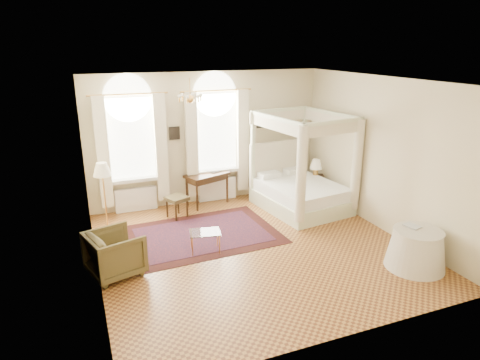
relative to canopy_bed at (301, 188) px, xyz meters
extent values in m
plane|color=#A87131|center=(-1.94, -1.54, -0.54)|extent=(6.00, 6.00, 0.00)
plane|color=beige|center=(-1.94, 1.46, 1.11)|extent=(6.00, 0.00, 6.00)
plane|color=beige|center=(-1.94, -4.54, 1.11)|extent=(6.00, 0.00, 6.00)
plane|color=beige|center=(-4.94, -1.54, 1.11)|extent=(0.00, 6.00, 6.00)
plane|color=beige|center=(1.06, -1.54, 1.11)|extent=(0.00, 6.00, 6.00)
plane|color=white|center=(-1.94, -1.54, 2.76)|extent=(6.00, 6.00, 0.00)
cube|color=white|center=(-3.84, 1.43, 1.26)|extent=(1.10, 0.04, 1.90)
cylinder|color=white|center=(-3.84, 1.43, 2.21)|extent=(1.10, 0.04, 1.10)
cube|color=white|center=(-3.84, 1.34, 0.27)|extent=(1.32, 0.24, 0.08)
cube|color=beige|center=(-4.51, 1.26, 1.01)|extent=(0.28, 0.14, 2.60)
cube|color=beige|center=(-3.17, 1.26, 1.01)|extent=(0.28, 0.14, 2.60)
cube|color=white|center=(-3.84, 1.36, -0.24)|extent=(1.00, 0.12, 0.58)
cube|color=white|center=(-1.74, 1.43, 1.26)|extent=(1.10, 0.04, 1.90)
cylinder|color=white|center=(-1.74, 1.43, 2.21)|extent=(1.10, 0.04, 1.10)
cube|color=white|center=(-1.74, 1.34, 0.27)|extent=(1.32, 0.24, 0.08)
cube|color=beige|center=(-2.41, 1.26, 1.01)|extent=(0.28, 0.14, 2.60)
cube|color=beige|center=(-1.07, 1.26, 1.01)|extent=(0.28, 0.14, 2.60)
cube|color=white|center=(-1.74, 1.36, -0.24)|extent=(1.00, 0.12, 0.58)
cylinder|color=gold|center=(-2.84, -0.34, 2.56)|extent=(0.02, 0.02, 0.40)
sphere|color=gold|center=(-2.84, -0.34, 2.34)|extent=(0.16, 0.16, 0.16)
sphere|color=beige|center=(-2.62, -0.34, 2.41)|extent=(0.07, 0.07, 0.07)
sphere|color=beige|center=(-2.73, -0.15, 2.41)|extent=(0.07, 0.07, 0.07)
sphere|color=beige|center=(-2.95, -0.15, 2.41)|extent=(0.07, 0.07, 0.07)
sphere|color=beige|center=(-3.06, -0.34, 2.41)|extent=(0.07, 0.07, 0.07)
sphere|color=beige|center=(-2.95, -0.53, 2.41)|extent=(0.07, 0.07, 0.07)
sphere|color=beige|center=(-2.73, -0.53, 2.41)|extent=(0.07, 0.07, 0.07)
cube|color=black|center=(-2.79, 1.43, 1.31)|extent=(0.26, 0.03, 0.32)
cube|color=black|center=(-0.49, 1.43, 1.41)|extent=(0.22, 0.03, 0.26)
cube|color=beige|center=(0.00, 0.01, -0.36)|extent=(2.00, 2.35, 0.36)
cube|color=white|center=(0.00, 0.01, -0.03)|extent=(1.89, 2.23, 0.28)
cube|color=beige|center=(-0.14, 1.03, 0.37)|extent=(1.72, 0.32, 1.22)
cube|color=beige|center=(-0.93, 0.90, 0.63)|extent=(0.10, 0.10, 2.33)
cube|color=beige|center=(0.65, 1.12, 0.63)|extent=(0.10, 0.10, 2.33)
cube|color=beige|center=(-0.66, -1.09, 0.63)|extent=(0.10, 0.10, 2.33)
cube|color=beige|center=(0.93, -0.87, 0.63)|extent=(0.10, 0.10, 2.33)
cube|color=beige|center=(-0.14, 1.01, 1.79)|extent=(1.72, 0.32, 0.08)
cube|color=beige|center=(0.14, -0.98, 1.79)|extent=(1.72, 0.32, 0.08)
cube|color=beige|center=(-0.79, -0.10, 1.79)|extent=(0.37, 2.12, 0.08)
cube|color=beige|center=(0.79, 0.12, 1.79)|extent=(0.37, 2.12, 0.08)
cube|color=beige|center=(-0.14, 1.01, 1.65)|extent=(1.77, 0.29, 0.28)
cube|color=beige|center=(0.14, -0.98, 1.65)|extent=(1.77, 0.29, 0.28)
cube|color=beige|center=(-0.79, -0.10, 1.65)|extent=(0.34, 2.17, 0.28)
cube|color=beige|center=(0.79, 0.12, 1.65)|extent=(0.34, 2.17, 0.28)
cylinder|color=beige|center=(-0.66, -1.09, 0.73)|extent=(0.22, 0.22, 2.13)
cylinder|color=beige|center=(0.93, -0.87, 0.73)|extent=(0.22, 0.22, 2.13)
cube|color=#37200F|center=(0.76, 0.60, -0.24)|extent=(0.54, 0.52, 0.60)
cylinder|color=gold|center=(0.72, 0.54, 0.17)|extent=(0.13, 0.13, 0.22)
cone|color=beige|center=(0.72, 0.54, 0.40)|extent=(0.31, 0.31, 0.25)
cube|color=#37200F|center=(-2.07, 1.16, 0.24)|extent=(1.21, 0.89, 0.06)
cube|color=#37200F|center=(-2.07, 1.16, 0.14)|extent=(1.07, 0.76, 0.11)
cylinder|color=#37200F|center=(-2.59, 1.20, -0.16)|extent=(0.05, 0.05, 0.76)
cylinder|color=#37200F|center=(-1.69, 1.53, -0.16)|extent=(0.05, 0.05, 0.76)
cylinder|color=#37200F|center=(-2.44, 0.80, -0.16)|extent=(0.05, 0.05, 0.76)
cylinder|color=#37200F|center=(-1.55, 1.12, -0.16)|extent=(0.05, 0.05, 0.76)
imported|color=black|center=(-1.81, 1.27, 0.29)|extent=(0.39, 0.32, 0.03)
cube|color=#41371B|center=(-3.00, 0.59, -0.07)|extent=(0.59, 0.59, 0.09)
cylinder|color=#37200F|center=(-3.08, 0.37, -0.33)|extent=(0.04, 0.04, 0.42)
cylinder|color=#37200F|center=(-2.78, 0.51, -0.33)|extent=(0.04, 0.04, 0.42)
cylinder|color=#37200F|center=(-3.22, 0.67, -0.33)|extent=(0.04, 0.04, 0.42)
cylinder|color=#37200F|center=(-2.92, 0.81, -0.33)|extent=(0.04, 0.04, 0.42)
imported|color=#4C4020|center=(-4.64, -1.58, -0.13)|extent=(1.10, 1.08, 0.81)
cube|color=white|center=(-2.90, -1.32, -0.13)|extent=(0.68, 0.54, 0.02)
cylinder|color=gold|center=(-3.19, -1.44, -0.34)|extent=(0.02, 0.02, 0.41)
cylinder|color=gold|center=(-2.68, -1.55, -0.34)|extent=(0.02, 0.02, 0.41)
cylinder|color=gold|center=(-3.12, -1.10, -0.34)|extent=(0.02, 0.02, 0.41)
cylinder|color=gold|center=(-2.61, -1.21, -0.34)|extent=(0.02, 0.02, 0.41)
cylinder|color=gold|center=(-4.60, 0.53, -0.53)|extent=(0.27, 0.27, 0.03)
cylinder|color=gold|center=(-4.60, 0.53, 0.13)|extent=(0.04, 0.04, 1.33)
cone|color=beige|center=(-4.60, 0.53, 0.84)|extent=(0.39, 0.39, 0.28)
cube|color=#39110D|center=(-2.74, -0.58, -0.54)|extent=(3.28, 2.42, 0.01)
cube|color=black|center=(-2.74, -0.58, -0.53)|extent=(2.76, 1.91, 0.01)
cone|color=beige|center=(0.50, -3.35, -0.19)|extent=(1.08, 1.08, 0.69)
cylinder|color=beige|center=(0.50, -3.35, 0.17)|extent=(0.88, 0.88, 0.04)
imported|color=black|center=(0.41, -3.20, 0.21)|extent=(0.27, 0.32, 0.03)
camera|label=1|loc=(-5.08, -8.70, 3.41)|focal=32.00mm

